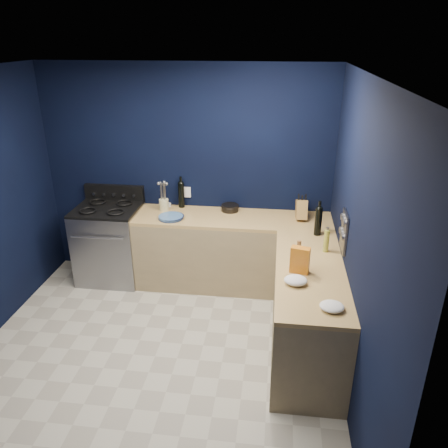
% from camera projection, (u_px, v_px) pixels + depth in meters
% --- Properties ---
extents(floor, '(3.50, 3.50, 0.02)m').
position_uv_depth(floor, '(155.00, 357.00, 4.25)').
color(floor, '#B1AD9B').
rests_on(floor, ground).
extents(ceiling, '(3.50, 3.50, 0.02)m').
position_uv_depth(ceiling, '(133.00, 73.00, 3.21)').
color(ceiling, silver).
rests_on(ceiling, ground).
extents(wall_back, '(3.50, 0.02, 2.60)m').
position_uv_depth(wall_back, '(187.00, 174.00, 5.33)').
color(wall_back, black).
rests_on(wall_back, ground).
extents(wall_right, '(0.02, 3.50, 2.60)m').
position_uv_depth(wall_right, '(357.00, 247.00, 3.53)').
color(wall_right, black).
rests_on(wall_right, ground).
extents(wall_front, '(3.50, 0.02, 2.60)m').
position_uv_depth(wall_front, '(41.00, 387.00, 2.13)').
color(wall_front, black).
rests_on(wall_front, ground).
extents(cab_back, '(2.30, 0.63, 0.86)m').
position_uv_depth(cab_back, '(233.00, 253.00, 5.32)').
color(cab_back, '#97825A').
rests_on(cab_back, floor).
extents(top_back, '(2.30, 0.63, 0.04)m').
position_uv_depth(top_back, '(233.00, 219.00, 5.14)').
color(top_back, olive).
rests_on(top_back, cab_back).
extents(cab_right, '(0.63, 1.67, 0.86)m').
position_uv_depth(cab_right, '(307.00, 313.00, 4.17)').
color(cab_right, '#97825A').
rests_on(cab_right, floor).
extents(top_right, '(0.63, 1.67, 0.04)m').
position_uv_depth(top_right, '(310.00, 272.00, 3.99)').
color(top_right, olive).
rests_on(top_right, cab_right).
extents(gas_range, '(0.76, 0.66, 0.92)m').
position_uv_depth(gas_range, '(111.00, 244.00, 5.46)').
color(gas_range, gray).
rests_on(gas_range, floor).
extents(oven_door, '(0.59, 0.02, 0.42)m').
position_uv_depth(oven_door, '(101.00, 257.00, 5.18)').
color(oven_door, black).
rests_on(oven_door, gas_range).
extents(cooktop, '(0.76, 0.66, 0.03)m').
position_uv_depth(cooktop, '(106.00, 209.00, 5.28)').
color(cooktop, black).
rests_on(cooktop, gas_range).
extents(backguard, '(0.76, 0.06, 0.20)m').
position_uv_depth(backguard, '(114.00, 193.00, 5.51)').
color(backguard, black).
rests_on(backguard, gas_range).
extents(spice_panel, '(0.02, 0.28, 0.38)m').
position_uv_depth(spice_panel, '(344.00, 232.00, 4.08)').
color(spice_panel, gray).
rests_on(spice_panel, wall_right).
extents(wall_outlet, '(0.09, 0.02, 0.13)m').
position_uv_depth(wall_outlet, '(187.00, 192.00, 5.40)').
color(wall_outlet, white).
rests_on(wall_outlet, wall_back).
extents(plate_stack, '(0.35, 0.35, 0.04)m').
position_uv_depth(plate_stack, '(171.00, 217.00, 5.09)').
color(plate_stack, '#42619D').
rests_on(plate_stack, top_back).
extents(ramekin, '(0.10, 0.10, 0.04)m').
position_uv_depth(ramekin, '(167.00, 205.00, 5.45)').
color(ramekin, white).
rests_on(ramekin, top_back).
extents(utensil_crock, '(0.12, 0.12, 0.14)m').
position_uv_depth(utensil_crock, '(164.00, 205.00, 5.31)').
color(utensil_crock, beige).
rests_on(utensil_crock, top_back).
extents(wine_bottle_back, '(0.09, 0.09, 0.31)m').
position_uv_depth(wine_bottle_back, '(181.00, 195.00, 5.37)').
color(wine_bottle_back, black).
rests_on(wine_bottle_back, top_back).
extents(lemon_basket, '(0.23, 0.23, 0.08)m').
position_uv_depth(lemon_basket, '(230.00, 208.00, 5.30)').
color(lemon_basket, black).
rests_on(lemon_basket, top_back).
extents(knife_block, '(0.13, 0.27, 0.28)m').
position_uv_depth(knife_block, '(301.00, 210.00, 5.05)').
color(knife_block, olive).
rests_on(knife_block, top_back).
extents(wine_bottle_right, '(0.09, 0.09, 0.30)m').
position_uv_depth(wine_bottle_right, '(318.00, 222.00, 4.63)').
color(wine_bottle_right, black).
rests_on(wine_bottle_right, top_right).
extents(oil_bottle, '(0.06, 0.06, 0.23)m').
position_uv_depth(oil_bottle, '(326.00, 241.00, 4.28)').
color(oil_bottle, '#A5A93B').
rests_on(oil_bottle, top_right).
extents(spice_jar_near, '(0.06, 0.06, 0.09)m').
position_uv_depth(spice_jar_near, '(299.00, 245.00, 4.35)').
color(spice_jar_near, olive).
rests_on(spice_jar_near, top_right).
extents(spice_jar_far, '(0.05, 0.05, 0.08)m').
position_uv_depth(spice_jar_far, '(299.00, 257.00, 4.14)').
color(spice_jar_far, olive).
rests_on(spice_jar_far, top_right).
extents(crouton_bag, '(0.18, 0.12, 0.25)m').
position_uv_depth(crouton_bag, '(300.00, 260.00, 3.90)').
color(crouton_bag, red).
rests_on(crouton_bag, top_right).
extents(towel_front, '(0.24, 0.22, 0.07)m').
position_uv_depth(towel_front, '(296.00, 280.00, 3.75)').
color(towel_front, white).
rests_on(towel_front, top_right).
extents(towel_end, '(0.22, 0.20, 0.06)m').
position_uv_depth(towel_end, '(332.00, 306.00, 3.41)').
color(towel_end, white).
rests_on(towel_end, top_right).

